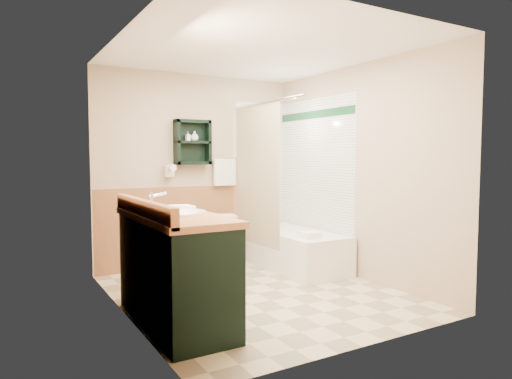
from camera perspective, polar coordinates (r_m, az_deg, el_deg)
The scene contains 25 objects.
floor at distance 4.69m, azimuth 0.16°, elevation -12.87°, with size 3.00×3.00×0.00m, color beige.
back_wall at distance 5.85m, azimuth -7.41°, elevation 2.40°, with size 2.60×0.04×2.40m, color beige.
left_wall at distance 3.99m, azimuth -16.43°, elevation 1.54°, with size 0.04×3.00×2.40m, color beige.
right_wall at distance 5.28m, azimuth 12.62°, elevation 2.17°, with size 0.04×3.00×2.40m, color beige.
ceiling at distance 4.61m, azimuth 0.17°, elevation 17.30°, with size 2.60×3.00×0.04m, color white.
wainscot_left at distance 4.08m, azimuth -15.76°, elevation -8.31°, with size 2.98×2.98×1.00m, color #B7754A, non-canonical shape.
wainscot_back at distance 5.88m, azimuth -7.21°, elevation -4.44°, with size 2.58×2.58×1.00m, color #B7754A, non-canonical shape.
mirror_frame at distance 3.47m, azimuth -13.53°, elevation 6.21°, with size 1.30×1.30×1.00m, color brown, non-canonical shape.
mirror_glass at distance 3.47m, azimuth -13.45°, elevation 6.21°, with size 1.20×1.20×0.90m, color white, non-canonical shape.
tile_right at distance 5.83m, azimuth 7.29°, elevation 0.92°, with size 1.50×1.50×2.10m, color white, non-canonical shape.
tile_back at distance 6.29m, azimuth 1.41°, elevation 1.17°, with size 0.95×0.95×2.10m, color white, non-canonical shape.
tile_accent at distance 5.84m, azimuth 7.29°, elevation 9.27°, with size 1.50×1.50×0.10m, color #144625, non-canonical shape.
wall_shelf at distance 5.71m, azimuth -7.92°, elevation 5.87°, with size 0.45×0.15×0.55m, color black.
hair_dryer at distance 5.62m, azimuth -10.81°, elevation 2.30°, with size 0.10×0.24×0.18m, color white, non-canonical shape.
towel_bar at distance 5.93m, azimuth -4.03°, elevation 3.90°, with size 0.40×0.06×0.40m, color white, non-canonical shape.
curtain_rod at distance 5.44m, azimuth 0.99°, elevation 10.76°, with size 0.03×0.03×1.60m, color silver.
shower_curtain at distance 5.56m, azimuth 0.04°, elevation 1.84°, with size 1.05×1.05×1.70m, color #C2B693, non-canonical shape.
vanity at distance 3.83m, azimuth -10.08°, elevation -9.73°, with size 0.59×1.43×0.91m, color black.
bathtub at distance 5.69m, azimuth 4.67°, elevation -7.47°, with size 0.69×1.50×0.46m, color white.
toilet at distance 5.59m, azimuth -5.01°, elevation -6.43°, with size 0.40×0.71×0.70m, color white.
counter_towel at distance 3.98m, azimuth -9.83°, elevation -2.31°, with size 0.26×0.21×0.04m, color white.
vanity_book at distance 4.12m, azimuth -14.49°, elevation -0.84°, with size 0.17×0.02×0.23m, color black.
tub_towel at distance 5.16m, azimuth 6.72°, elevation -5.65°, with size 0.22×0.18×0.07m, color white.
soap_bottle_a at distance 5.68m, azimuth -8.51°, elevation 6.29°, with size 0.05×0.11×0.05m, color white.
soap_bottle_b at distance 5.71m, azimuth -7.69°, elevation 6.51°, with size 0.10×0.12×0.10m, color white.
Camera 1 is at (-2.27, -3.87, 1.36)m, focal length 32.00 mm.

